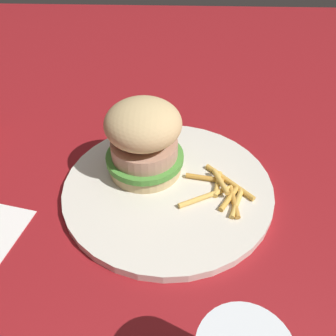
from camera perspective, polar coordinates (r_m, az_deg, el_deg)
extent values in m
plane|color=maroon|center=(0.49, 3.30, -4.63)|extent=(1.60, 1.60, 0.00)
cylinder|color=silver|center=(0.49, 0.00, -3.15)|extent=(0.28, 0.28, 0.01)
cylinder|color=tan|center=(0.51, -3.61, 0.58)|extent=(0.10, 0.10, 0.02)
cylinder|color=#4C9338|center=(0.50, -3.68, 1.73)|extent=(0.11, 0.11, 0.01)
cylinder|color=tan|center=(0.49, -3.75, 3.14)|extent=(0.09, 0.09, 0.02)
ellipsoid|color=tan|center=(0.46, -3.97, 7.02)|extent=(0.10, 0.10, 0.06)
cylinder|color=gold|center=(0.49, 5.84, -1.59)|extent=(0.02, 0.05, 0.01)
cylinder|color=gold|center=(0.47, 10.41, -5.36)|extent=(0.05, 0.01, 0.01)
cylinder|color=gold|center=(0.49, 9.67, -2.16)|extent=(0.07, 0.06, 0.01)
cylinder|color=#E5B251|center=(0.47, 6.03, -4.48)|extent=(0.04, 0.07, 0.01)
cylinder|color=gold|center=(0.47, 9.70, -4.69)|extent=(0.05, 0.03, 0.01)
cylinder|color=#E5B251|center=(0.47, 10.81, -5.46)|extent=(0.05, 0.02, 0.01)
cylinder|color=#E5B251|center=(0.49, 7.85, -2.56)|extent=(0.05, 0.02, 0.01)
cylinder|color=#E5B251|center=(0.48, 8.31, -2.12)|extent=(0.05, 0.02, 0.01)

